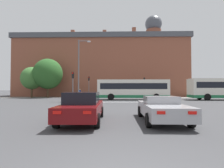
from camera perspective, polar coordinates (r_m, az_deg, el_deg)
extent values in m
cube|color=silver|center=(22.44, 1.82, -5.95)|extent=(8.40, 0.30, 0.01)
cube|color=#A09B91|center=(34.31, 1.64, -4.44)|extent=(69.34, 2.50, 0.01)
cube|color=brown|center=(45.64, -3.05, 4.38)|extent=(39.12, 15.63, 12.92)
cube|color=#4C4F56|center=(46.90, -3.04, 12.94)|extent=(39.90, 16.26, 1.13)
cube|color=brown|center=(53.28, -19.77, 13.37)|extent=(0.90, 0.90, 2.68)
cube|color=brown|center=(47.40, -12.66, 15.20)|extent=(0.90, 0.90, 2.68)
cube|color=brown|center=(46.38, -2.45, 15.55)|extent=(0.90, 0.90, 2.68)
cube|color=brown|center=(44.88, 7.17, 16.15)|extent=(0.90, 0.90, 2.68)
cube|color=brown|center=(51.24, 14.79, 13.93)|extent=(0.90, 0.90, 2.68)
cylinder|color=brown|center=(48.34, 13.41, 15.08)|extent=(3.86, 3.86, 3.01)
sphere|color=#4C4F56|center=(49.32, 13.38, 18.55)|extent=(4.28, 4.28, 4.28)
cube|color=#600C0F|center=(9.33, -9.60, -8.16)|extent=(1.99, 4.83, 0.63)
cube|color=black|center=(9.24, -9.63, -4.44)|extent=(1.66, 2.19, 0.58)
cylinder|color=black|center=(10.99, -13.00, -8.81)|extent=(0.24, 0.65, 0.64)
cylinder|color=black|center=(10.74, -3.50, -9.01)|extent=(0.24, 0.65, 0.64)
cylinder|color=black|center=(8.16, -17.72, -11.31)|extent=(0.24, 0.65, 0.64)
cylinder|color=black|center=(7.82, -4.79, -11.81)|extent=(0.24, 0.65, 0.64)
cube|color=red|center=(7.12, -17.50, -8.89)|extent=(0.32, 0.06, 0.12)
cube|color=red|center=(6.86, -8.10, -9.22)|extent=(0.32, 0.06, 0.12)
cube|color=#9E9EA3|center=(9.65, 15.79, -7.96)|extent=(2.00, 4.89, 0.61)
cube|color=#9E9EA3|center=(9.73, 15.60, -4.98)|extent=(1.68, 1.48, 0.38)
cylinder|color=black|center=(11.00, 9.17, -8.82)|extent=(0.23, 0.64, 0.64)
cylinder|color=black|center=(11.37, 18.57, -8.52)|extent=(0.23, 0.64, 0.64)
cylinder|color=black|center=(8.05, 11.85, -11.48)|extent=(0.23, 0.64, 0.64)
cylinder|color=black|center=(8.55, 24.39, -10.79)|extent=(0.23, 0.64, 0.64)
cube|color=red|center=(7.13, 15.75, -9.00)|extent=(0.32, 0.05, 0.12)
cube|color=red|center=(7.50, 24.77, -8.55)|extent=(0.32, 0.05, 0.12)
cube|color=silver|center=(27.48, 6.79, -1.53)|extent=(10.90, 2.47, 2.77)
cube|color=#1E7042|center=(27.50, 6.80, -3.96)|extent=(10.92, 2.49, 0.44)
cube|color=black|center=(27.48, 6.79, -0.73)|extent=(10.03, 2.50, 0.90)
cylinder|color=black|center=(29.19, 13.21, -3.93)|extent=(1.00, 0.28, 1.00)
cylinder|color=black|center=(26.88, 14.25, -4.12)|extent=(1.00, 0.28, 1.00)
cylinder|color=black|center=(28.57, -0.21, -4.02)|extent=(1.00, 0.28, 1.00)
cylinder|color=black|center=(26.21, -0.34, -4.24)|extent=(1.00, 0.28, 1.00)
cube|color=silver|center=(32.07, 32.83, -1.14)|extent=(10.55, 2.58, 2.95)
cube|color=black|center=(32.08, 32.82, -0.29)|extent=(9.71, 2.61, 0.90)
cylinder|color=black|center=(31.63, 26.62, -3.62)|extent=(1.00, 0.28, 1.00)
cylinder|color=black|center=(29.41, 28.69, -3.75)|extent=(1.00, 0.28, 1.00)
cylinder|color=slate|center=(34.37, -7.56, -1.67)|extent=(0.12, 0.12, 3.31)
cube|color=black|center=(34.43, -7.55, 1.75)|extent=(0.26, 0.20, 0.80)
sphere|color=red|center=(34.32, -7.58, 2.19)|extent=(0.17, 0.17, 0.17)
sphere|color=black|center=(34.30, -7.59, 1.76)|extent=(0.17, 0.17, 0.17)
sphere|color=black|center=(34.29, -7.59, 1.33)|extent=(0.17, 0.17, 0.17)
cylinder|color=slate|center=(23.08, -12.68, -1.98)|extent=(0.12, 0.12, 3.08)
cube|color=black|center=(23.15, -12.65, 2.83)|extent=(0.26, 0.20, 0.80)
sphere|color=red|center=(23.04, -12.72, 3.48)|extent=(0.17, 0.17, 0.17)
sphere|color=black|center=(23.02, -12.73, 2.85)|extent=(0.17, 0.17, 0.17)
sphere|color=black|center=(23.00, -12.73, 2.21)|extent=(0.17, 0.17, 0.17)
cylinder|color=slate|center=(33.85, 10.51, -1.86)|extent=(0.12, 0.12, 3.07)
cube|color=black|center=(33.90, 10.50, 1.41)|extent=(0.26, 0.20, 0.80)
sphere|color=black|center=(33.78, 10.53, 1.86)|extent=(0.17, 0.17, 0.17)
sphere|color=black|center=(33.77, 10.53, 1.42)|extent=(0.17, 0.17, 0.17)
sphere|color=#1ED14C|center=(33.76, 10.53, 0.99)|extent=(0.17, 0.17, 0.17)
cylinder|color=slate|center=(24.52, -10.86, 4.37)|extent=(0.16, 0.16, 8.49)
cylinder|color=slate|center=(25.14, -9.19, 13.72)|extent=(1.41, 0.10, 0.10)
ellipsoid|color=#B2B2B7|center=(25.00, -7.55, 13.56)|extent=(0.50, 0.36, 0.22)
cylinder|color=brown|center=(34.95, 7.88, -3.72)|extent=(0.13, 0.13, 0.80)
cylinder|color=brown|center=(34.79, 7.85, -3.73)|extent=(0.13, 0.13, 0.80)
cube|color=#232328|center=(34.85, 7.86, -2.55)|extent=(0.30, 0.44, 0.64)
sphere|color=tan|center=(34.85, 7.86, -1.83)|extent=(0.24, 0.24, 0.24)
cylinder|color=black|center=(33.67, 7.73, -3.82)|extent=(0.13, 0.13, 0.78)
cylinder|color=black|center=(33.79, 7.93, -3.81)|extent=(0.13, 0.13, 0.78)
cube|color=#232328|center=(33.71, 7.83, -2.63)|extent=(0.45, 0.43, 0.62)
sphere|color=tan|center=(33.71, 7.82, -1.90)|extent=(0.24, 0.24, 0.24)
cylinder|color=#333851|center=(35.07, -10.38, -3.70)|extent=(0.13, 0.13, 0.81)
cylinder|color=#333851|center=(34.91, -10.50, -3.71)|extent=(0.13, 0.13, 0.81)
cube|color=navy|center=(34.97, -10.43, -2.52)|extent=(0.30, 0.44, 0.64)
sphere|color=tan|center=(34.97, -10.43, -1.79)|extent=(0.24, 0.24, 0.24)
cylinder|color=#4C3823|center=(37.86, -24.76, -2.49)|extent=(0.36, 0.36, 2.04)
ellipsoid|color=#3D7033|center=(37.91, -24.71, 1.74)|extent=(4.19, 4.19, 4.40)
cylinder|color=#4C3823|center=(36.52, -20.23, -2.41)|extent=(0.36, 0.36, 2.25)
ellipsoid|color=#285623|center=(36.64, -20.18, 3.13)|extent=(5.67, 5.67, 5.95)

